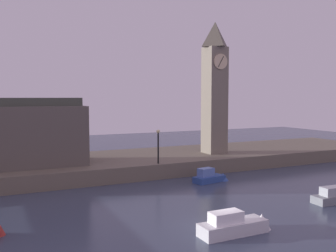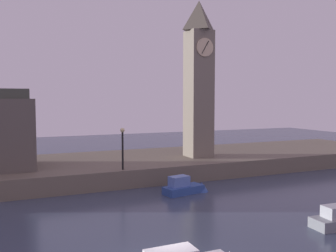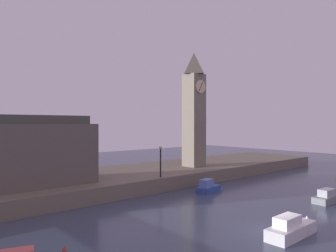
% 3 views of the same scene
% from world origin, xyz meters
% --- Properties ---
extents(ground_plane, '(120.00, 120.00, 0.00)m').
position_xyz_m(ground_plane, '(0.00, 0.00, 0.00)').
color(ground_plane, '#384256').
extents(far_embankment, '(70.00, 12.00, 1.50)m').
position_xyz_m(far_embankment, '(0.00, 20.00, 0.75)').
color(far_embankment, '#6B6051').
rests_on(far_embankment, ground).
extents(clock_tower, '(2.54, 2.58, 15.27)m').
position_xyz_m(clock_tower, '(11.26, 18.41, 9.39)').
color(clock_tower, slate).
rests_on(clock_tower, far_embankment).
extents(parliament_hall, '(14.35, 5.33, 9.54)m').
position_xyz_m(parliament_hall, '(-11.77, 19.04, 4.76)').
color(parliament_hall, '#5B544C').
rests_on(parliament_hall, far_embankment).
extents(streetlamp, '(0.36, 0.36, 3.39)m').
position_xyz_m(streetlamp, '(2.33, 14.65, 3.65)').
color(streetlamp, black).
rests_on(streetlamp, far_embankment).
extents(boat_ferry_white, '(4.89, 1.43, 1.55)m').
position_xyz_m(boat_ferry_white, '(0.40, -1.35, 0.51)').
color(boat_ferry_white, silver).
rests_on(boat_ferry_white, ground).
extents(boat_tour_blue, '(3.94, 1.91, 1.44)m').
position_xyz_m(boat_tour_blue, '(6.36, 11.08, 0.46)').
color(boat_tour_blue, '#2D4C93').
rests_on(boat_tour_blue, ground).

